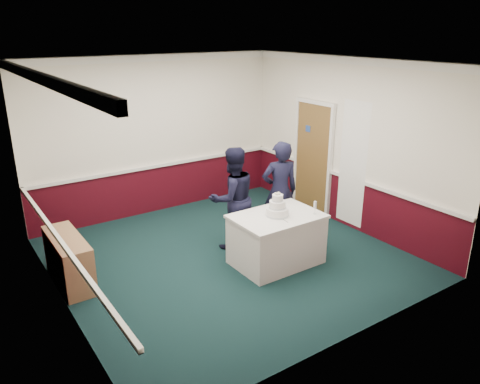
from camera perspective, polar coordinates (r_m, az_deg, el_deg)
ground at (r=7.50m, az=-1.38°, el=-7.94°), size 5.00×5.00×0.00m
room_shell at (r=7.37m, az=-3.59°, el=7.79°), size 5.00×5.00×3.00m
sideboard at (r=7.09m, az=-20.13°, el=-7.77°), size 0.41×1.20×0.70m
cake_table at (r=7.19m, az=4.46°, el=-5.72°), size 1.32×0.92×0.79m
wedding_cake at (r=6.99m, az=4.57°, el=-2.02°), size 0.35×0.35×0.36m
cake_knife at (r=6.87m, az=5.39°, el=-3.41°), size 0.05×0.22×0.00m
champagne_flute at (r=7.10m, az=9.14°, el=-1.64°), size 0.05×0.05×0.21m
person_man at (r=7.54m, az=-0.91°, el=-0.77°), size 0.87×0.70×1.69m
person_woman at (r=7.85m, az=4.85°, el=0.09°), size 0.73×0.60×1.72m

